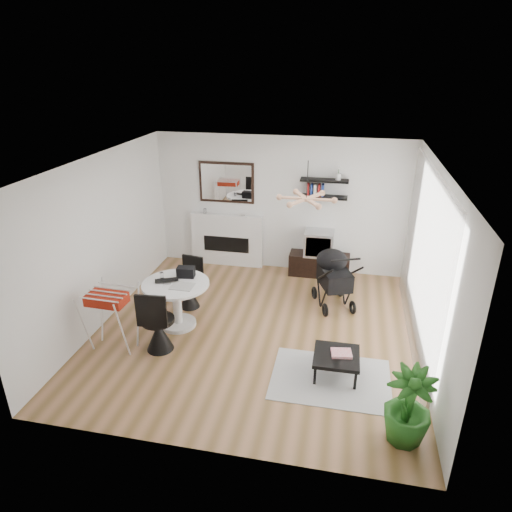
% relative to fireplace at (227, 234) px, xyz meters
% --- Properties ---
extents(floor, '(5.00, 5.00, 0.00)m').
position_rel_fireplace_xyz_m(floor, '(1.10, -2.42, -0.69)').
color(floor, brown).
rests_on(floor, ground).
extents(ceiling, '(5.00, 5.00, 0.00)m').
position_rel_fireplace_xyz_m(ceiling, '(1.10, -2.42, 2.01)').
color(ceiling, white).
rests_on(ceiling, wall_back).
extents(wall_back, '(5.00, 0.00, 5.00)m').
position_rel_fireplace_xyz_m(wall_back, '(1.10, 0.08, 0.66)').
color(wall_back, white).
rests_on(wall_back, floor).
extents(wall_left, '(0.00, 5.00, 5.00)m').
position_rel_fireplace_xyz_m(wall_left, '(-1.40, -2.42, 0.66)').
color(wall_left, white).
rests_on(wall_left, floor).
extents(wall_right, '(0.00, 5.00, 5.00)m').
position_rel_fireplace_xyz_m(wall_right, '(3.60, -2.42, 0.66)').
color(wall_right, white).
rests_on(wall_right, floor).
extents(sheer_curtain, '(0.04, 3.60, 2.60)m').
position_rel_fireplace_xyz_m(sheer_curtain, '(3.50, -2.22, 0.66)').
color(sheer_curtain, white).
rests_on(sheer_curtain, wall_right).
extents(fireplace, '(1.50, 0.17, 2.16)m').
position_rel_fireplace_xyz_m(fireplace, '(0.00, 0.00, 0.00)').
color(fireplace, white).
rests_on(fireplace, floor).
extents(shelf_lower, '(0.90, 0.25, 0.04)m').
position_rel_fireplace_xyz_m(shelf_lower, '(1.93, -0.05, 0.91)').
color(shelf_lower, black).
rests_on(shelf_lower, wall_back).
extents(shelf_upper, '(0.90, 0.25, 0.04)m').
position_rel_fireplace_xyz_m(shelf_upper, '(1.93, -0.05, 1.23)').
color(shelf_upper, black).
rests_on(shelf_upper, wall_back).
extents(pendant_lamp, '(0.90, 0.90, 0.10)m').
position_rel_fireplace_xyz_m(pendant_lamp, '(1.80, -2.12, 1.46)').
color(pendant_lamp, tan).
rests_on(pendant_lamp, ceiling).
extents(tv_console, '(1.18, 0.41, 0.44)m').
position_rel_fireplace_xyz_m(tv_console, '(1.93, -0.14, -0.46)').
color(tv_console, black).
rests_on(tv_console, floor).
extents(crt_tv, '(0.56, 0.49, 0.49)m').
position_rel_fireplace_xyz_m(crt_tv, '(1.91, -0.14, 0.00)').
color(crt_tv, '#BABABC').
rests_on(crt_tv, tv_console).
extents(dining_table, '(1.06, 1.06, 0.78)m').
position_rel_fireplace_xyz_m(dining_table, '(-0.16, -2.51, -0.17)').
color(dining_table, white).
rests_on(dining_table, floor).
extents(laptop, '(0.43, 0.36, 0.03)m').
position_rel_fireplace_xyz_m(laptop, '(-0.29, -2.54, 0.10)').
color(laptop, black).
rests_on(laptop, dining_table).
extents(black_bag, '(0.30, 0.20, 0.17)m').
position_rel_fireplace_xyz_m(black_bag, '(-0.07, -2.27, 0.17)').
color(black_bag, black).
rests_on(black_bag, dining_table).
extents(newspaper, '(0.35, 0.29, 0.01)m').
position_rel_fireplace_xyz_m(newspaper, '(-0.02, -2.61, 0.10)').
color(newspaper, silver).
rests_on(newspaper, dining_table).
extents(drinking_glass, '(0.06, 0.06, 0.10)m').
position_rel_fireplace_xyz_m(drinking_glass, '(-0.44, -2.39, 0.14)').
color(drinking_glass, white).
rests_on(drinking_glass, dining_table).
extents(chair_far, '(0.43, 0.45, 0.89)m').
position_rel_fireplace_xyz_m(chair_far, '(-0.18, -1.87, -0.40)').
color(chair_far, black).
rests_on(chair_far, floor).
extents(chair_near, '(0.49, 0.51, 1.03)m').
position_rel_fireplace_xyz_m(chair_near, '(-0.19, -3.22, -0.36)').
color(chair_near, black).
rests_on(chair_near, floor).
extents(drying_rack, '(0.67, 0.63, 0.97)m').
position_rel_fireplace_xyz_m(drying_rack, '(-0.87, -3.30, -0.18)').
color(drying_rack, white).
rests_on(drying_rack, floor).
extents(stroller, '(0.83, 1.00, 1.10)m').
position_rel_fireplace_xyz_m(stroller, '(2.25, -1.27, -0.22)').
color(stroller, black).
rests_on(stroller, floor).
extents(rug, '(1.60, 1.16, 0.01)m').
position_rel_fireplace_xyz_m(rug, '(2.35, -3.39, -0.68)').
color(rug, '#9F9F9F').
rests_on(rug, floor).
extents(coffee_table, '(0.62, 0.62, 0.32)m').
position_rel_fireplace_xyz_m(coffee_table, '(2.41, -3.28, -0.39)').
color(coffee_table, black).
rests_on(coffee_table, rug).
extents(magazines, '(0.30, 0.25, 0.04)m').
position_rel_fireplace_xyz_m(magazines, '(2.47, -3.26, -0.34)').
color(magazines, '#D5354D').
rests_on(magazines, coffee_table).
extents(potted_plant, '(0.68, 0.68, 0.95)m').
position_rel_fireplace_xyz_m(potted_plant, '(3.23, -4.29, -0.21)').
color(potted_plant, '#205A19').
rests_on(potted_plant, floor).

